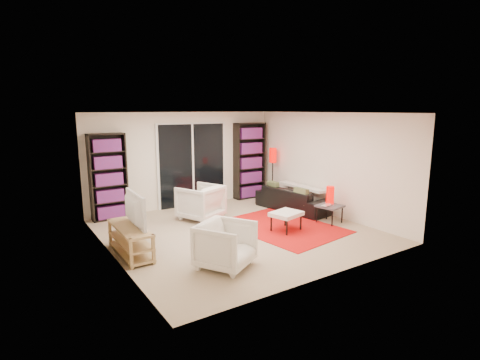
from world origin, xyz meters
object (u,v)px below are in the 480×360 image
bookshelf_left (108,177)px  bookshelf_right (250,161)px  tv_stand (130,240)px  side_table (330,207)px  ottoman (286,214)px  armchair_front (226,245)px  armchair_back (201,202)px  sofa (293,199)px  floor_lamp (273,160)px

bookshelf_left → bookshelf_right: size_ratio=0.93×
tv_stand → side_table: 4.27m
bookshelf_right → bookshelf_left: bearing=180.0°
ottoman → side_table: (1.15, -0.10, 0.01)m
bookshelf_right → tv_stand: bookshelf_right is taller
bookshelf_right → armchair_front: bookshelf_right is taller
armchair_back → ottoman: bearing=99.4°
bookshelf_left → side_table: (3.96, -2.94, -0.62)m
sofa → ottoman: bearing=126.3°
sofa → side_table: bearing=170.5°
tv_stand → ottoman: 3.11m
bookshelf_left → bookshelf_right: (3.85, -0.00, 0.07)m
armchair_back → side_table: size_ratio=1.51×
armchair_back → tv_stand: bearing=8.7°
sofa → bookshelf_right: bearing=-2.9°
armchair_front → ottoman: (1.97, 0.86, -0.02)m
sofa → tv_stand: bearing=91.1°
bookshelf_left → bookshelf_right: bookshelf_right is taller
bookshelf_left → bookshelf_right: bearing=-0.0°
bookshelf_left → bookshelf_right: 3.85m
bookshelf_right → ottoman: bookshelf_right is taller
bookshelf_right → armchair_back: bookshelf_right is taller
armchair_back → ottoman: size_ratio=1.24×
sofa → side_table: sofa is taller
tv_stand → sofa: 4.31m
bookshelf_right → side_table: (0.11, -2.94, -0.69)m
tv_stand → bookshelf_right: bearing=29.8°
tv_stand → sofa: size_ratio=0.68×
bookshelf_right → floor_lamp: size_ratio=1.46×
sofa → armchair_front: armchair_front is taller
sofa → floor_lamp: size_ratio=1.35×
bookshelf_right → floor_lamp: (0.37, -0.57, 0.05)m
tv_stand → ottoman: size_ratio=1.89×
ottoman → armchair_back: bearing=122.3°
sofa → armchair_front: size_ratio=2.40×
side_table → armchair_front: bearing=-166.3°
side_table → bookshelf_right: bearing=92.1°
armchair_front → floor_lamp: floor_lamp is taller
bookshelf_left → floor_lamp: bearing=-7.8°
tv_stand → ottoman: tv_stand is taller
armchair_front → armchair_back: bearing=40.6°
bookshelf_right → armchair_front: (-3.02, -3.71, -0.68)m
floor_lamp → side_table: bearing=-96.3°
armchair_front → floor_lamp: bearing=12.4°
sofa → armchair_back: armchair_back is taller
bookshelf_left → tv_stand: bookshelf_left is taller
armchair_back → armchair_front: 2.72m
ottoman → floor_lamp: floor_lamp is taller
bookshelf_left → sofa: bearing=-22.9°
armchair_back → sofa: bearing=143.3°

